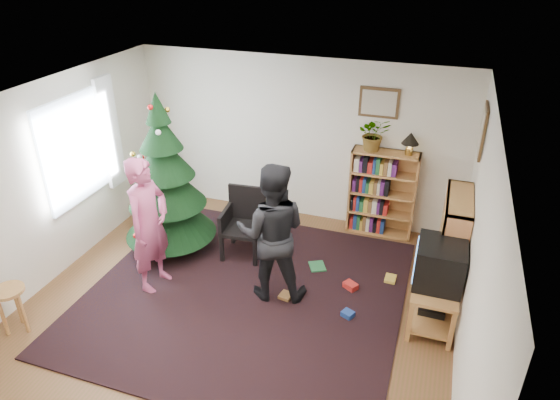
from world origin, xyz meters
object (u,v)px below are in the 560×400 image
(tv_stand, at_px, (434,298))
(bookshelf_right, at_px, (452,244))
(picture_back, at_px, (379,103))
(picture_right, at_px, (483,131))
(person_by_chair, at_px, (272,233))
(potted_plant, at_px, (374,134))
(armchair, at_px, (246,219))
(christmas_tree, at_px, (166,188))
(person_standing, at_px, (149,225))
(stool, at_px, (11,299))
(bookshelf_back, at_px, (382,192))
(crt_tv, at_px, (440,264))
(table_lamp, at_px, (410,140))

(tv_stand, bearing_deg, bookshelf_right, 80.00)
(picture_back, bearing_deg, picture_right, -28.69)
(person_by_chair, bearing_deg, picture_right, -162.35)
(tv_stand, distance_m, potted_plant, 2.42)
(armchair, bearing_deg, christmas_tree, -171.42)
(picture_back, height_order, person_standing, picture_back)
(bookshelf_right, bearing_deg, christmas_tree, 94.23)
(stool, bearing_deg, bookshelf_back, 44.28)
(bookshelf_back, height_order, stool, bookshelf_back)
(crt_tv, xyz_separation_m, person_standing, (-3.37, -0.42, 0.08))
(tv_stand, distance_m, person_standing, 3.45)
(christmas_tree, bearing_deg, person_by_chair, -16.99)
(person_standing, bearing_deg, bookshelf_back, -42.51)
(armchair, height_order, person_standing, person_standing)
(person_by_chair, bearing_deg, christmas_tree, -30.54)
(picture_right, relative_size, christmas_tree, 0.26)
(bookshelf_back, height_order, tv_stand, bookshelf_back)
(bookshelf_back, height_order, person_standing, person_standing)
(tv_stand, relative_size, armchair, 0.93)
(bookshelf_back, relative_size, tv_stand, 1.45)
(table_lamp, bearing_deg, tv_stand, -71.88)
(picture_back, xyz_separation_m, potted_plant, (-0.01, -0.14, -0.41))
(crt_tv, relative_size, person_standing, 0.32)
(christmas_tree, distance_m, stool, 2.28)
(stool, bearing_deg, picture_right, 31.44)
(table_lamp, bearing_deg, potted_plant, 180.00)
(bookshelf_back, distance_m, person_standing, 3.34)
(picture_right, height_order, person_standing, picture_right)
(picture_back, xyz_separation_m, tv_stand, (1.07, -1.92, -1.63))
(stool, bearing_deg, table_lamp, 41.96)
(picture_right, bearing_deg, christmas_tree, -168.43)
(stool, distance_m, table_lamp, 5.27)
(stool, distance_m, potted_plant, 4.92)
(picture_back, relative_size, person_by_chair, 0.31)
(crt_tv, bearing_deg, bookshelf_right, 79.77)
(person_standing, bearing_deg, tv_stand, -76.91)
(picture_back, distance_m, stool, 5.13)
(picture_back, bearing_deg, table_lamp, -15.54)
(bookshelf_back, relative_size, stool, 2.29)
(potted_plant, bearing_deg, person_by_chair, -113.48)
(picture_back, bearing_deg, crt_tv, -60.95)
(picture_back, height_order, christmas_tree, christmas_tree)
(picture_back, relative_size, stool, 0.97)
(bookshelf_right, bearing_deg, tv_stand, 170.00)
(picture_back, xyz_separation_m, table_lamp, (0.49, -0.14, -0.43))
(picture_right, xyz_separation_m, crt_tv, (-0.26, -1.20, -1.15))
(picture_right, xyz_separation_m, bookshelf_back, (-1.14, 0.59, -1.29))
(picture_back, bearing_deg, christmas_tree, -149.18)
(potted_plant, bearing_deg, bookshelf_right, -42.54)
(stool, relative_size, person_by_chair, 0.32)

